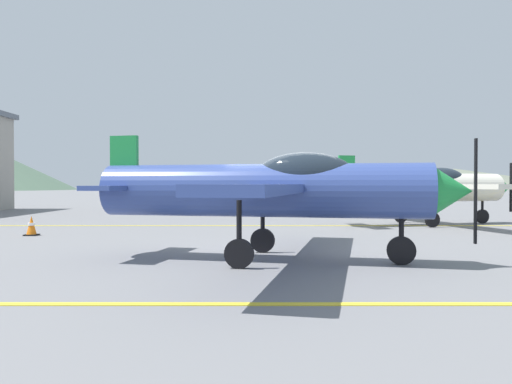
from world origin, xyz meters
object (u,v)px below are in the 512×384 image
Objects in this scene: airplane_mid at (425,186)px; traffic_cone_front at (29,226)px; car_sedan at (271,193)px; airplane_far at (232,186)px; airplane_near at (273,189)px.

airplane_mid is 14.52× the size of traffic_cone_front.
airplane_far is at bearing -107.50° from car_sedan.
airplane_near is at bearing -34.04° from traffic_cone_front.
car_sedan is (0.92, 26.57, -0.61)m from airplane_near.
airplane_near and airplane_mid have the same top height.
airplane_near reaches higher than car_sedan.
traffic_cone_front is (-13.22, -3.95, -1.16)m from airplane_mid.
airplane_near reaches higher than traffic_cone_front.
airplane_mid is 13.84m from traffic_cone_front.
car_sedan is at bearing 69.74° from traffic_cone_front.
airplane_far is at bearing 68.16° from traffic_cone_front.
car_sedan reaches higher than traffic_cone_front.
airplane_near is 8.66m from traffic_cone_front.
airplane_mid is 12.42m from airplane_far.
car_sedan is 7.90× the size of traffic_cone_front.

